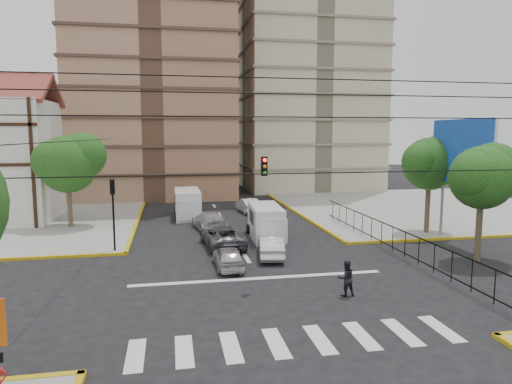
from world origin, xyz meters
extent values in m
plane|color=black|center=(0.00, 0.00, 0.00)|extent=(160.00, 160.00, 0.00)
cube|color=gray|center=(20.00, 20.00, 0.07)|extent=(26.00, 26.00, 0.15)
cube|color=silver|center=(0.00, -6.00, 0.01)|extent=(12.00, 2.40, 0.01)
cube|color=silver|center=(0.00, 1.20, 0.01)|extent=(13.00, 0.40, 0.01)
cube|color=#C4B894|center=(14.00, 40.00, 24.00)|extent=(17.00, 16.00, 48.00)
cylinder|color=slate|center=(14.50, 4.00, 2.15)|extent=(0.20, 0.20, 4.00)
cylinder|color=slate|center=(14.50, 8.00, 2.15)|extent=(0.20, 0.20, 4.00)
cube|color=silver|center=(14.50, 6.00, 6.15)|extent=(0.25, 6.00, 4.00)
cube|color=blue|center=(14.30, 6.00, 6.15)|extent=(0.08, 6.20, 4.20)
cylinder|color=#473828|center=(13.00, 2.00, 2.10)|extent=(0.36, 0.36, 4.20)
sphere|color=#1D4112|center=(13.00, 2.00, 4.84)|extent=(3.60, 3.60, 3.60)
sphere|color=#1D4112|center=(13.90, 2.30, 5.38)|extent=(2.88, 2.88, 2.88)
sphere|color=#1D4112|center=(12.28, 1.70, 5.03)|extent=(2.70, 2.70, 2.70)
cylinder|color=#473828|center=(14.00, 9.00, 2.24)|extent=(0.36, 0.36, 4.48)
sphere|color=#1D4112|center=(14.00, 9.00, 5.16)|extent=(3.80, 3.80, 3.80)
sphere|color=#1D4112|center=(14.95, 9.30, 5.73)|extent=(3.04, 3.04, 3.04)
sphere|color=#1D4112|center=(13.24, 8.70, 5.35)|extent=(2.85, 2.85, 2.85)
cylinder|color=#473828|center=(-12.00, 16.00, 2.10)|extent=(0.36, 0.36, 4.20)
sphere|color=#1D4112|center=(-12.00, 16.00, 5.00)|extent=(4.40, 4.40, 4.40)
sphere|color=#1D4112|center=(-10.90, 16.30, 5.67)|extent=(3.52, 3.52, 3.52)
sphere|color=#1D4112|center=(-12.88, 15.70, 5.22)|extent=(3.30, 3.30, 3.30)
cylinder|color=black|center=(-7.80, 7.80, 1.90)|extent=(0.12, 0.12, 3.50)
cube|color=black|center=(-7.80, 7.80, 4.10)|extent=(0.28, 0.22, 0.90)
sphere|color=#FF0C0C|center=(-7.80, 7.80, 4.40)|extent=(0.17, 0.17, 0.17)
cube|color=black|center=(0.00, 0.00, 5.80)|extent=(0.28, 0.22, 0.90)
cylinder|color=black|center=(0.00, -9.00, 6.25)|extent=(18.00, 0.03, 0.03)
cube|color=silver|center=(2.19, 10.01, 1.15)|extent=(2.29, 5.11, 2.30)
cube|color=silver|center=(2.19, 8.01, 1.00)|extent=(1.97, 1.31, 1.60)
cube|color=black|center=(2.19, 7.66, 1.55)|extent=(1.85, 0.21, 0.90)
cylinder|color=black|center=(1.24, 8.41, 0.35)|extent=(0.25, 0.70, 0.70)
cylinder|color=black|center=(3.14, 8.41, 0.35)|extent=(0.25, 0.70, 0.70)
cylinder|color=black|center=(1.24, 11.61, 0.35)|extent=(0.25, 0.70, 0.70)
cylinder|color=black|center=(3.14, 11.61, 0.35)|extent=(0.25, 0.70, 0.70)
cube|color=silver|center=(-2.91, 19.05, 1.21)|extent=(2.15, 5.30, 2.43)
cube|color=silver|center=(-2.91, 16.94, 1.06)|extent=(2.02, 1.28, 1.69)
cube|color=black|center=(-2.91, 16.57, 1.64)|extent=(1.95, 0.11, 0.95)
cylinder|color=black|center=(-3.91, 17.36, 0.37)|extent=(0.25, 0.74, 0.74)
cylinder|color=black|center=(-1.91, 17.36, 0.37)|extent=(0.25, 0.74, 0.74)
cylinder|color=black|center=(-3.91, 20.74, 0.37)|extent=(0.25, 0.74, 0.74)
cylinder|color=black|center=(-1.91, 20.74, 0.37)|extent=(0.25, 0.74, 0.74)
imported|color=#ADADB2|center=(-1.32, 3.26, 0.61)|extent=(1.54, 3.63, 1.23)
imported|color=silver|center=(1.46, 5.01, 0.66)|extent=(2.00, 4.16, 1.32)
imported|color=slate|center=(-1.09, 8.07, 0.70)|extent=(2.78, 5.21, 1.39)
imported|color=silver|center=(-1.48, 13.49, 0.70)|extent=(2.71, 5.09, 1.40)
imported|color=#242427|center=(2.87, 16.26, 0.65)|extent=(1.94, 3.93, 1.29)
imported|color=silver|center=(2.75, 20.67, 0.66)|extent=(1.90, 4.18, 1.33)
imported|color=black|center=(3.38, -1.98, 0.82)|extent=(0.84, 0.68, 1.64)
camera|label=1|loc=(-4.32, -20.82, 7.31)|focal=32.00mm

